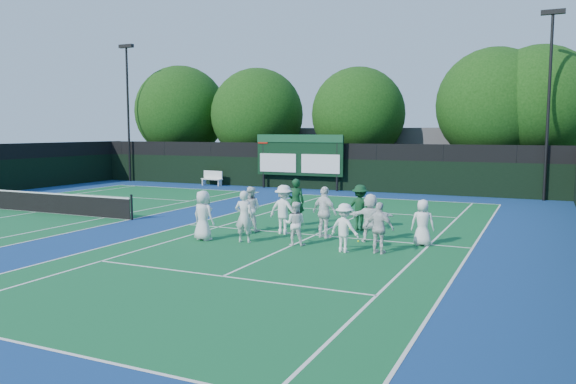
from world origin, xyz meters
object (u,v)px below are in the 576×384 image
at_px(bench, 212,178).
at_px(tennis_net, 37,202).
at_px(scoreboard, 299,156).
at_px(coach_left, 296,202).

bearing_deg(bench, tennis_net, -92.04).
relative_size(scoreboard, coach_left, 3.16).
relative_size(bench, coach_left, 0.87).
distance_m(scoreboard, bench, 6.68).
relative_size(tennis_net, bench, 6.80).
xyz_separation_m(bench, coach_left, (12.01, -12.77, 0.40)).
xyz_separation_m(scoreboard, tennis_net, (-6.99, -14.59, -1.70)).
bearing_deg(coach_left, scoreboard, -91.26).
xyz_separation_m(tennis_net, coach_left, (12.52, 1.60, 0.46)).
bearing_deg(coach_left, bench, -71.10).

